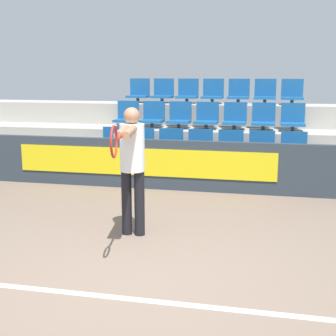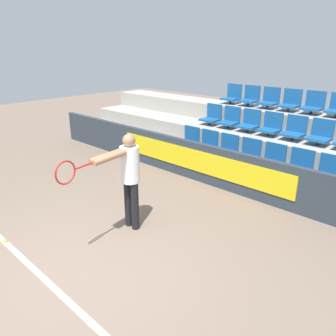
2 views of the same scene
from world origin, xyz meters
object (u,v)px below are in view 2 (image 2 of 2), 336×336
(stadium_chair_11, at_px, (294,130))
(tennis_ball, at_px, (5,241))
(stadium_chair_10, at_px, (271,126))
(stadium_chair_12, at_px, (320,134))
(stadium_chair_15, at_px, (250,98))
(stadium_chair_7, at_px, (212,116))
(stadium_chair_0, at_px, (189,139))
(stadium_chair_5, at_px, (299,165))
(stadium_chair_9, at_px, (249,123))
(stadium_chair_2, at_px, (227,148))
(stadium_chair_14, at_px, (232,96))
(stadium_chair_18, at_px, (313,105))
(stadium_chair_8, at_px, (230,119))
(stadium_chair_16, at_px, (269,100))
(tennis_player, at_px, (127,173))
(stadium_chair_3, at_px, (249,153))
(stadium_chair_1, at_px, (207,144))
(stadium_chair_17, at_px, (290,102))
(stadium_chair_6, at_px, (329,172))
(stadium_chair_4, at_px, (273,159))

(stadium_chair_11, height_order, tennis_ball, stadium_chair_11)
(stadium_chair_10, xyz_separation_m, stadium_chair_12, (1.13, 0.00, 0.00))
(stadium_chair_15, bearing_deg, stadium_chair_7, -121.20)
(stadium_chair_0, height_order, tennis_ball, stadium_chair_0)
(stadium_chair_7, height_order, tennis_ball, stadium_chair_7)
(stadium_chair_5, height_order, stadium_chair_15, stadium_chair_15)
(stadium_chair_9, xyz_separation_m, tennis_ball, (-0.90, -5.70, -1.10))
(stadium_chair_0, bearing_deg, stadium_chair_5, 0.00)
(stadium_chair_2, bearing_deg, stadium_chair_11, 39.54)
(stadium_chair_14, bearing_deg, stadium_chair_7, -90.00)
(stadium_chair_2, bearing_deg, stadium_chair_18, 58.80)
(stadium_chair_8, height_order, stadium_chair_16, stadium_chair_16)
(stadium_chair_15, xyz_separation_m, tennis_player, (0.76, -5.02, -0.59))
(stadium_chair_12, bearing_deg, stadium_chair_3, -140.46)
(stadium_chair_1, bearing_deg, stadium_chair_5, 0.00)
(stadium_chair_2, bearing_deg, stadium_chair_3, 0.00)
(stadium_chair_16, bearing_deg, stadium_chair_18, 0.00)
(stadium_chair_15, xyz_separation_m, stadium_chair_16, (0.57, 0.00, 0.00))
(stadium_chair_14, height_order, stadium_chair_16, same)
(stadium_chair_9, xyz_separation_m, stadium_chair_17, (0.57, 0.94, 0.45))
(stadium_chair_6, height_order, tennis_player, tennis_player)
(stadium_chair_1, distance_m, stadium_chair_18, 2.69)
(stadium_chair_16, distance_m, tennis_player, 5.06)
(stadium_chair_2, height_order, stadium_chair_3, same)
(stadium_chair_15, bearing_deg, stadium_chair_17, 0.00)
(stadium_chair_1, bearing_deg, stadium_chair_17, 58.80)
(stadium_chair_5, distance_m, stadium_chair_8, 2.50)
(stadium_chair_6, bearing_deg, stadium_chair_12, 121.20)
(stadium_chair_4, xyz_separation_m, stadium_chair_9, (-1.13, 0.94, 0.45))
(stadium_chair_18, bearing_deg, stadium_chair_10, -121.20)
(stadium_chair_9, height_order, stadium_chair_12, same)
(stadium_chair_6, relative_size, stadium_chair_18, 1.00)
(stadium_chair_0, xyz_separation_m, stadium_chair_4, (2.27, 0.00, 0.00))
(stadium_chair_9, relative_size, stadium_chair_10, 1.00)
(stadium_chair_1, bearing_deg, stadium_chair_15, 90.00)
(stadium_chair_8, distance_m, stadium_chair_9, 0.57)
(stadium_chair_7, relative_size, stadium_chair_12, 1.00)
(stadium_chair_2, relative_size, stadium_chair_16, 1.00)
(stadium_chair_10, distance_m, stadium_chair_17, 1.04)
(stadium_chair_6, xyz_separation_m, tennis_ball, (-3.16, -4.77, -0.64))
(stadium_chair_4, relative_size, tennis_ball, 8.17)
(stadium_chair_10, xyz_separation_m, tennis_player, (-0.37, -4.09, -0.13))
(stadium_chair_15, bearing_deg, stadium_chair_0, -106.85)
(stadium_chair_1, bearing_deg, stadium_chair_11, 28.83)
(stadium_chair_1, xyz_separation_m, stadium_chair_17, (1.13, 1.87, 0.91))
(stadium_chair_0, distance_m, stadium_chair_3, 1.70)
(stadium_chair_8, xyz_separation_m, stadium_chair_16, (0.57, 0.94, 0.45))
(stadium_chair_2, height_order, stadium_chair_15, stadium_chair_15)
(stadium_chair_4, bearing_deg, stadium_chair_6, 0.00)
(stadium_chair_0, bearing_deg, stadium_chair_18, 39.54)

